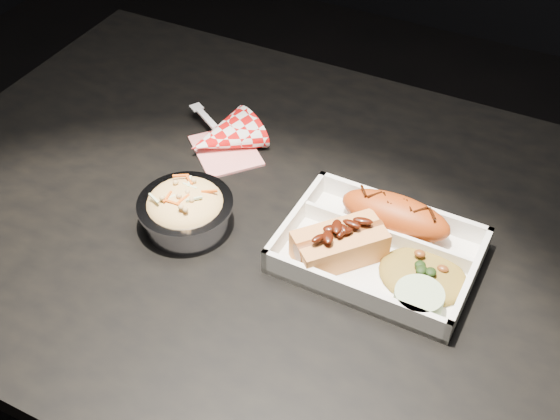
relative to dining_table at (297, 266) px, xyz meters
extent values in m
cube|color=black|center=(0.00, 0.00, 0.08)|extent=(1.20, 0.80, 0.03)
cylinder|color=black|center=(-0.55, 0.35, -0.30)|extent=(0.05, 0.05, 0.72)
cube|color=silver|center=(0.12, -0.02, 0.09)|extent=(0.25, 0.18, 0.01)
cube|color=silver|center=(0.12, 0.07, 0.11)|extent=(0.25, 0.01, 0.04)
cube|color=silver|center=(0.12, -0.10, 0.11)|extent=(0.25, 0.01, 0.04)
cube|color=silver|center=(0.00, -0.01, 0.11)|extent=(0.01, 0.18, 0.04)
cube|color=silver|center=(0.24, -0.02, 0.11)|extent=(0.01, 0.18, 0.04)
cube|color=silver|center=(0.12, 0.01, 0.11)|extent=(0.23, 0.01, 0.03)
ellipsoid|color=#A43D10|center=(0.12, 0.04, 0.12)|extent=(0.15, 0.06, 0.05)
cube|color=#DE8E4B|center=(0.09, -0.05, 0.12)|extent=(0.10, 0.10, 0.04)
cube|color=#DE8E4B|center=(0.07, -0.03, 0.12)|extent=(0.10, 0.10, 0.04)
cylinder|color=brown|center=(0.08, -0.04, 0.13)|extent=(0.10, 0.11, 0.03)
ellipsoid|color=olive|center=(0.19, -0.03, 0.11)|extent=(0.12, 0.10, 0.03)
cylinder|color=#A2BC8E|center=(0.20, -0.08, 0.11)|extent=(0.06, 0.06, 0.03)
cylinder|color=silver|center=(-0.13, -0.07, 0.11)|extent=(0.12, 0.12, 0.04)
cylinder|color=silver|center=(-0.13, -0.07, 0.13)|extent=(0.13, 0.13, 0.01)
ellipsoid|color=beige|center=(-0.13, -0.07, 0.13)|extent=(0.11, 0.11, 0.04)
cube|color=red|center=(-0.17, 0.09, 0.09)|extent=(0.14, 0.14, 0.00)
cone|color=red|center=(-0.18, 0.10, 0.11)|extent=(0.14, 0.15, 0.10)
cube|color=white|center=(-0.23, 0.13, 0.11)|extent=(0.06, 0.04, 0.00)
cube|color=white|center=(-0.26, 0.15, 0.11)|extent=(0.02, 0.02, 0.00)
camera|label=1|loc=(0.29, -0.64, 0.77)|focal=45.00mm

